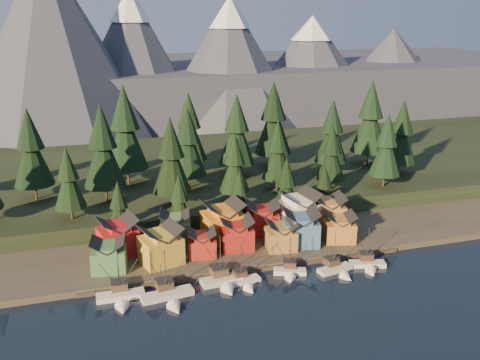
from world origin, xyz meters
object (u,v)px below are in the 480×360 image
object	(u,v)px
boat_4	(290,267)
boat_5	(338,265)
boat_2	(223,275)
boat_6	(369,260)
house_front_0	(109,254)
boat_3	(244,277)
boat_1	(169,291)
house_back_0	(118,235)
house_front_1	(161,244)
boat_0	(120,291)
house_back_1	(175,227)

from	to	relation	value
boat_4	boat_5	bearing A→B (deg)	8.52
boat_2	boat_6	bearing A→B (deg)	-8.00
boat_2	house_front_0	distance (m)	27.45
boat_3	boat_6	bearing A→B (deg)	-8.34
boat_1	house_back_0	distance (m)	25.26
boat_6	house_front_1	size ratio (longest dim) A/B	0.99
boat_5	house_front_0	world-z (taller)	boat_5
boat_0	boat_5	distance (m)	50.67
house_front_0	house_back_1	world-z (taller)	house_back_1
house_back_1	boat_0	bearing A→B (deg)	-112.31
house_front_1	boat_2	bearing A→B (deg)	-61.09
boat_2	house_back_0	bearing A→B (deg)	131.72
boat_0	boat_1	world-z (taller)	boat_1
boat_1	house_front_1	bearing A→B (deg)	79.45
house_front_0	house_back_0	bearing A→B (deg)	78.91
boat_4	house_front_1	world-z (taller)	house_front_1
boat_4	house_back_1	xyz separation A→B (m)	(-22.86, 23.23, 3.97)
house_front_0	house_back_1	size ratio (longest dim) A/B	0.95
boat_1	boat_6	xyz separation A→B (m)	(49.04, 0.72, -0.05)
boat_6	house_front_0	bearing A→B (deg)	-177.71
boat_4	house_back_0	bearing A→B (deg)	171.58
house_front_0	house_back_1	distance (m)	20.76
house_back_1	boat_3	bearing A→B (deg)	-52.84
boat_1	boat_4	bearing A→B (deg)	-1.41
boat_5	house_front_0	distance (m)	54.15
boat_0	boat_3	world-z (taller)	boat_0
boat_5	house_back_0	size ratio (longest dim) A/B	1.02
boat_1	boat_4	distance (m)	29.48
boat_1	boat_3	bearing A→B (deg)	-1.69
boat_1	house_front_0	xyz separation A→B (m)	(-11.31, 15.42, 3.43)
house_back_0	boat_6	bearing A→B (deg)	-33.95
boat_0	boat_2	distance (m)	22.92
boat_4	house_back_1	bearing A→B (deg)	154.61
house_back_1	house_front_1	bearing A→B (deg)	-104.70
boat_4	house_back_1	size ratio (longest dim) A/B	1.11
boat_2	house_back_0	world-z (taller)	boat_2
boat_1	boat_3	world-z (taller)	boat_1
boat_3	boat_2	bearing A→B (deg)	157.81
house_front_1	house_back_1	xyz separation A→B (m)	(5.53, 10.59, -0.39)
boat_2	boat_6	distance (m)	36.17
boat_0	house_back_0	xyz separation A→B (m)	(1.55, 20.60, 4.37)
boat_5	house_back_0	xyz separation A→B (m)	(-49.07, 22.80, 4.53)
boat_5	house_front_1	world-z (taller)	house_front_1
boat_2	house_back_0	xyz separation A→B (m)	(-21.37, 20.47, 4.02)
boat_0	boat_3	size ratio (longest dim) A/B	1.19
house_front_1	house_back_1	bearing A→B (deg)	47.79
boat_2	house_front_0	bearing A→B (deg)	148.23
boat_2	house_front_0	xyz separation A→B (m)	(-24.25, 12.50, 3.01)
boat_3	boat_5	size ratio (longest dim) A/B	0.93
boat_2	house_back_0	distance (m)	29.86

